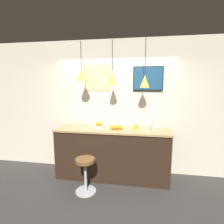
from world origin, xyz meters
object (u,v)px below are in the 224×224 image
object	(u,v)px
fruit_bowl	(99,126)
spread_jar	(136,127)
bar_stool	(85,169)
mounted_tv	(148,79)
juice_bottle	(153,125)

from	to	relation	value
fruit_bowl	spread_jar	distance (m)	0.76
bar_stool	fruit_bowl	distance (m)	0.90
bar_stool	spread_jar	distance (m)	1.25
bar_stool	mounted_tv	bearing A→B (deg)	40.39
fruit_bowl	mounted_tv	world-z (taller)	mounted_tv
juice_bottle	mounted_tv	bearing A→B (deg)	109.01
juice_bottle	mounted_tv	xyz separation A→B (m)	(-0.12, 0.34, 0.91)
fruit_bowl	spread_jar	xyz separation A→B (m)	(0.76, 0.00, 0.01)
spread_jar	mounted_tv	xyz separation A→B (m)	(0.22, 0.34, 0.96)
juice_bottle	spread_jar	bearing A→B (deg)	180.00
fruit_bowl	mounted_tv	bearing A→B (deg)	18.99
spread_jar	mounted_tv	size ratio (longest dim) A/B	0.19
fruit_bowl	juice_bottle	xyz separation A→B (m)	(1.10, 0.00, 0.06)
juice_bottle	fruit_bowl	bearing A→B (deg)	-179.96
fruit_bowl	juice_bottle	size ratio (longest dim) A/B	0.97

